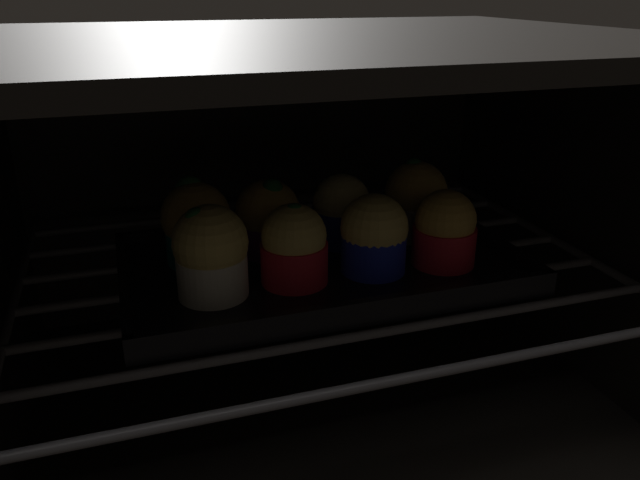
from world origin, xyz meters
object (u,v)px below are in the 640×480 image
object	(u,v)px
baking_tray	(320,266)
muffin_row0_col1	(294,246)
muffin_row1_col2	(341,212)
muffin_row1_col3	(416,200)
muffin_row1_col0	(196,224)
muffin_row1_col1	(268,219)
muffin_row0_col2	(374,236)
muffin_row0_col0	(211,253)
muffin_row0_col3	(445,230)

from	to	relation	value
baking_tray	muffin_row0_col1	bearing A→B (deg)	-135.36
muffin_row1_col2	muffin_row1_col3	xyz separation A→B (cm)	(7.77, -0.64, 0.56)
muffin_row0_col1	muffin_row1_col3	world-z (taller)	muffin_row1_col3
muffin_row1_col0	muffin_row1_col1	bearing A→B (deg)	1.08
muffin_row0_col2	muffin_row1_col2	world-z (taller)	muffin_row0_col2
muffin_row1_col0	muffin_row0_col0	bearing A→B (deg)	-88.77
muffin_row0_col0	muffin_row1_col3	xyz separation A→B (cm)	(21.90, 7.10, -0.06)
muffin_row1_col0	muffin_row1_col1	distance (cm)	6.81
baking_tray	muffin_row1_col2	distance (cm)	6.47
muffin_row0_col3	muffin_row1_col1	bearing A→B (deg)	152.08
muffin_row1_col1	muffin_row1_col3	xyz separation A→B (cm)	(15.26, -0.52, 0.41)
baking_tray	muffin_row0_col3	world-z (taller)	muffin_row0_col3
baking_tray	muffin_row1_col1	bearing A→B (deg)	135.90
muffin_row0_col0	muffin_row1_col3	bearing A→B (deg)	17.97
muffin_row0_col1	muffin_row1_col0	distance (cm)	10.21
muffin_row0_col1	muffin_row0_col3	bearing A→B (deg)	-2.14
muffin_row0_col1	muffin_row0_col3	size ratio (longest dim) A/B	1.01
muffin_row0_col3	muffin_row1_col3	world-z (taller)	muffin_row1_col3
muffin_row0_col3	muffin_row1_col0	xyz separation A→B (cm)	(-21.46, 7.64, 0.42)
muffin_row1_col2	muffin_row0_col1	bearing A→B (deg)	-133.47
baking_tray	muffin_row0_col1	xyz separation A→B (cm)	(-3.45, -3.40, 3.84)
muffin_row1_col0	muffin_row1_col3	world-z (taller)	muffin_row1_col3
muffin_row0_col0	muffin_row0_col2	size ratio (longest dim) A/B	1.09
muffin_row0_col2	muffin_row1_col0	size ratio (longest dim) A/B	0.90
muffin_row0_col1	muffin_row0_col3	world-z (taller)	muffin_row0_col1
muffin_row0_col0	muffin_row1_col0	distance (cm)	7.50
muffin_row0_col0	muffin_row1_col3	distance (cm)	23.02
muffin_row0_col1	muffin_row1_col0	xyz separation A→B (cm)	(-7.32, 7.12, 0.34)
muffin_row0_col3	muffin_row1_col0	bearing A→B (deg)	160.40
baking_tray	muffin_row0_col1	distance (cm)	6.18
muffin_row0_col1	muffin_row1_col0	world-z (taller)	muffin_row1_col0
muffin_row1_col2	muffin_row1_col3	distance (cm)	7.81
muffin_row0_col0	muffin_row1_col0	world-z (taller)	muffin_row1_col0
muffin_row1_col3	muffin_row1_col1	bearing A→B (deg)	178.04
baking_tray	muffin_row1_col2	bearing A→B (deg)	48.26
muffin_row1_col1	muffin_row1_col3	distance (cm)	15.28
baking_tray	muffin_row1_col2	world-z (taller)	muffin_row1_col2
muffin_row0_col0	muffin_row1_col0	xyz separation A→B (cm)	(-0.16, 7.49, -0.15)
muffin_row1_col2	muffin_row1_col3	size ratio (longest dim) A/B	0.86
muffin_row1_col1	muffin_row1_col2	bearing A→B (deg)	0.89
muffin_row0_col1	muffin_row0_col2	distance (cm)	7.37
muffin_row0_col0	muffin_row0_col2	bearing A→B (deg)	1.47
muffin_row0_col2	muffin_row1_col3	size ratio (longest dim) A/B	0.89
muffin_row0_col1	muffin_row1_col2	world-z (taller)	muffin_row0_col1
muffin_row0_col1	muffin_row0_col2	bearing A→B (deg)	-0.05
muffin_row0_col2	muffin_row0_col3	distance (cm)	6.79
muffin_row1_col1	muffin_row1_col2	xyz separation A→B (cm)	(7.49, 0.12, -0.15)
baking_tray	muffin_row0_col3	size ratio (longest dim) A/B	5.11
muffin_row0_col2	muffin_row0_col0	bearing A→B (deg)	-178.53
muffin_row0_col3	muffin_row1_col1	size ratio (longest dim) A/B	0.94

